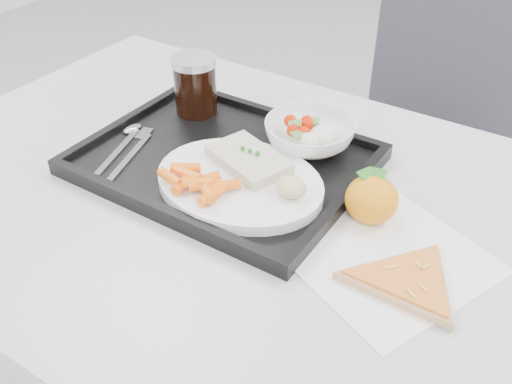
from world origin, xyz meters
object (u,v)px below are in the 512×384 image
object	(u,v)px
tray	(224,161)
pizza_slice	(407,281)
dinner_plate	(239,183)
table	(244,227)
cola_glass	(195,84)
salad_bowl	(309,134)
tangerine	(372,199)
chair	(432,129)

from	to	relation	value
tray	pizza_slice	world-z (taller)	tray
tray	dinner_plate	distance (m)	0.09
table	cola_glass	distance (m)	0.29
tray	salad_bowl	bearing A→B (deg)	47.78
dinner_plate	tangerine	distance (m)	0.20
table	cola_glass	bearing A→B (deg)	143.83
chair	dinner_plate	distance (m)	0.78
dinner_plate	cola_glass	distance (m)	0.26
table	tray	bearing A→B (deg)	146.23
chair	tray	xyz separation A→B (m)	(-0.16, -0.68, 0.22)
chair	salad_bowl	distance (m)	0.63
salad_bowl	cola_glass	xyz separation A→B (m)	(-0.24, -0.00, 0.03)
pizza_slice	chair	bearing A→B (deg)	103.92
table	cola_glass	size ratio (longest dim) A/B	11.11
table	tray	world-z (taller)	tray
cola_glass	tangerine	distance (m)	0.41
tangerine	salad_bowl	bearing A→B (deg)	146.38
salad_bowl	tangerine	bearing A→B (deg)	-33.62
dinner_plate	salad_bowl	xyz separation A→B (m)	(0.03, 0.16, 0.01)
chair	tray	bearing A→B (deg)	-103.40
tray	pizza_slice	bearing A→B (deg)	-15.51
tray	cola_glass	world-z (taller)	cola_glass
salad_bowl	table	bearing A→B (deg)	-100.44
table	tangerine	bearing A→B (deg)	14.93
salad_bowl	tangerine	size ratio (longest dim) A/B	1.64
table	pizza_slice	bearing A→B (deg)	-10.26
table	tangerine	size ratio (longest dim) A/B	12.95
tray	tangerine	xyz separation A→B (m)	(0.26, 0.00, 0.03)
table	dinner_plate	world-z (taller)	dinner_plate
dinner_plate	salad_bowl	world-z (taller)	salad_bowl
dinner_plate	tangerine	bearing A→B (deg)	16.24
tray	salad_bowl	distance (m)	0.15
chair	salad_bowl	size ratio (longest dim) A/B	6.11
dinner_plate	tray	bearing A→B (deg)	141.80
dinner_plate	tangerine	xyz separation A→B (m)	(0.19, 0.06, 0.01)
salad_bowl	cola_glass	size ratio (longest dim) A/B	1.41
table	tangerine	distance (m)	0.22
chair	pizza_slice	xyz separation A→B (m)	(0.19, -0.78, 0.22)
tray	cola_glass	size ratio (longest dim) A/B	4.17
chair	tangerine	size ratio (longest dim) A/B	10.04
tangerine	pizza_slice	world-z (taller)	tangerine
chair	tray	size ratio (longest dim) A/B	2.07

